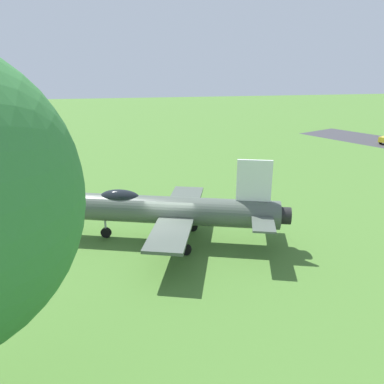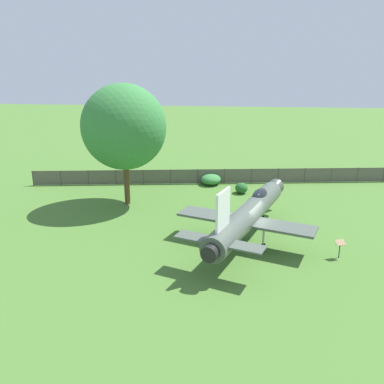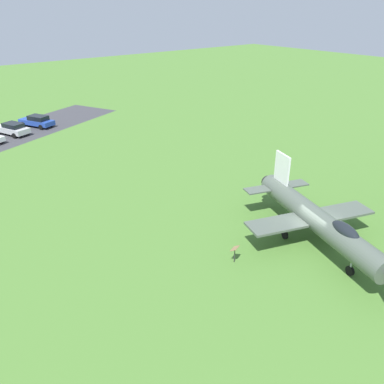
{
  "view_description": "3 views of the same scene",
  "coord_description": "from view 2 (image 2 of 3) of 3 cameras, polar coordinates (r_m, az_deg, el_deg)",
  "views": [
    {
      "loc": [
        18.41,
        -2.41,
        9.3
      ],
      "look_at": [
        0.05,
        1.36,
        2.83
      ],
      "focal_mm": 34.18,
      "sensor_mm": 36.0,
      "label": 1
    },
    {
      "loc": [
        0.64,
        24.73,
        11.11
      ],
      "look_at": [
        4.05,
        -2.6,
        2.5
      ],
      "focal_mm": 36.91,
      "sensor_mm": 36.0,
      "label": 2
    },
    {
      "loc": [
        -20.43,
        -12.52,
        14.7
      ],
      "look_at": [
        -3.31,
        8.92,
        1.5
      ],
      "focal_mm": 37.08,
      "sensor_mm": 36.0,
      "label": 3
    }
  ],
  "objects": [
    {
      "name": "ground_plane",
      "position": [
        27.12,
        7.89,
        -7.0
      ],
      "size": [
        200.0,
        200.0,
        0.0
      ],
      "primitive_type": "plane",
      "color": "#47722D"
    },
    {
      "name": "display_jet",
      "position": [
        26.72,
        8.31,
        -2.99
      ],
      "size": [
        9.17,
        13.6,
        4.83
      ],
      "rotation": [
        0.0,
        0.0,
        4.39
      ],
      "color": "#4C564C",
      "rests_on": "ground_plane"
    },
    {
      "name": "shade_tree",
      "position": [
        32.95,
        -9.81,
        9.21
      ],
      "size": [
        6.95,
        6.55,
        10.09
      ],
      "color": "brown",
      "rests_on": "ground_plane"
    },
    {
      "name": "perimeter_fence",
      "position": [
        40.03,
        4.74,
        2.38
      ],
      "size": [
        37.85,
        6.34,
        1.5
      ],
      "rotation": [
        0.0,
        0.0,
        6.45
      ],
      "color": "#4C4238",
      "rests_on": "ground_plane"
    },
    {
      "name": "shrub_near_fence",
      "position": [
        39.68,
        2.75,
        1.86
      ],
      "size": [
        2.0,
        2.37,
        1.04
      ],
      "color": "#387F3D",
      "rests_on": "ground_plane"
    },
    {
      "name": "shrub_by_tree",
      "position": [
        37.04,
        7.15,
        0.57
      ],
      "size": [
        1.16,
        1.29,
        1.0
      ],
      "color": "#235B26",
      "rests_on": "ground_plane"
    },
    {
      "name": "info_plaque",
      "position": [
        25.88,
        20.61,
        -7.18
      ],
      "size": [
        0.7,
        0.59,
        1.14
      ],
      "color": "#333333",
      "rests_on": "ground_plane"
    }
  ]
}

